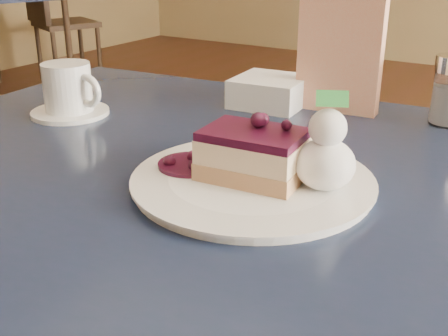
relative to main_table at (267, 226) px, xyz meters
The scene contains 8 objects.
main_table is the anchor object (origin of this frame).
dessert_plate 0.11m from the main_table, 85.22° to the right, with size 0.31×0.31×0.01m, color white.
cheesecake_slice 0.14m from the main_table, 85.22° to the right, with size 0.14×0.10×0.06m.
whipped_cream 0.16m from the main_table, 20.41° to the right, with size 0.07×0.07×0.07m.
berry_sauce 0.15m from the main_table, 142.31° to the right, with size 0.09×0.09×0.01m, color #350B24.
coffee_set 0.45m from the main_table, behind, with size 0.15×0.14×0.09m.
menu_card 0.39m from the main_table, 95.64° to the left, with size 0.15×0.03×0.24m, color beige.
napkin_stack 0.35m from the main_table, 117.45° to the left, with size 0.13×0.13×0.05m, color white.
Camera 1 is at (0.33, -0.44, 1.11)m, focal length 45.00 mm.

